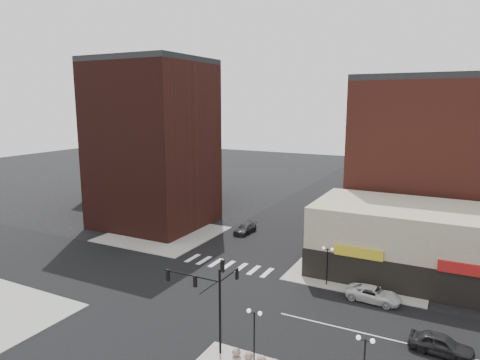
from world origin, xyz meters
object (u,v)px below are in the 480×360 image
at_px(traffic_signal, 211,290).
at_px(white_suv, 373,294).
at_px(street_lamp_se_b, 365,351).
at_px(street_lamp_se_a, 254,322).
at_px(street_lamp_ne, 328,256).
at_px(dark_sedan_north, 245,229).
at_px(dark_sedan_east, 441,344).

xyz_separation_m(traffic_signal, white_suv, (9.87, 14.33, -4.23)).
distance_m(street_lamp_se_b, white_suv, 14.85).
bearing_deg(white_suv, street_lamp_se_a, 161.27).
bearing_deg(street_lamp_ne, street_lamp_se_a, -93.58).
xyz_separation_m(traffic_signal, street_lamp_ne, (4.76, 15.83, -1.67)).
xyz_separation_m(street_lamp_se_a, street_lamp_se_b, (8.00, 0.00, 0.00)).
relative_size(traffic_signal, street_lamp_se_a, 1.87).
relative_size(street_lamp_se_b, dark_sedan_north, 0.89).
bearing_deg(dark_sedan_east, street_lamp_se_b, 155.28).
relative_size(street_lamp_se_b, dark_sedan_east, 0.88).
xyz_separation_m(street_lamp_se_a, white_suv, (6.11, 14.50, -2.56)).
bearing_deg(dark_sedan_east, street_lamp_ne, 59.12).
bearing_deg(street_lamp_se_b, street_lamp_se_a, 180.00).
bearing_deg(dark_sedan_north, street_lamp_ne, -34.65).
height_order(street_lamp_ne, dark_sedan_north, street_lamp_ne).
height_order(street_lamp_se_b, white_suv, street_lamp_se_b).
bearing_deg(dark_sedan_north, traffic_signal, -64.99).
distance_m(traffic_signal, street_lamp_se_a, 4.12).
height_order(white_suv, dark_sedan_east, dark_sedan_east).
bearing_deg(white_suv, dark_sedan_east, -132.99).
distance_m(street_lamp_se_a, dark_sedan_north, 32.31).
xyz_separation_m(traffic_signal, street_lamp_se_a, (3.76, -0.17, -1.67)).
bearing_deg(street_lamp_se_a, street_lamp_ne, 86.42).
height_order(street_lamp_se_a, dark_sedan_east, street_lamp_se_a).
distance_m(street_lamp_ne, dark_sedan_east, 14.33).
bearing_deg(dark_sedan_east, white_suv, 48.00).
distance_m(traffic_signal, white_suv, 17.91).
height_order(street_lamp_se_a, white_suv, street_lamp_se_a).
distance_m(street_lamp_se_a, white_suv, 15.94).
bearing_deg(white_suv, dark_sedan_north, 60.47).
xyz_separation_m(street_lamp_ne, white_suv, (5.11, -1.50, -2.56)).
distance_m(dark_sedan_east, dark_sedan_north, 34.39).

